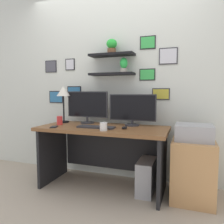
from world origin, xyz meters
TOP-DOWN VIEW (x-y plane):
  - ground_plane at (0.00, 0.00)m, footprint 8.00×8.00m
  - back_wall_assembly at (-0.00, 0.44)m, footprint 4.40×0.24m
  - desk at (0.00, 0.05)m, footprint 1.54×0.68m
  - monitor_left at (-0.31, 0.22)m, footprint 0.57×0.18m
  - monitor_right at (0.31, 0.22)m, footprint 0.59×0.18m
  - keyboard at (-0.05, -0.10)m, footprint 0.44×0.14m
  - computer_mouse at (0.29, -0.06)m, footprint 0.06×0.09m
  - desk_lamp at (-0.64, 0.17)m, footprint 0.18×0.18m
  - cell_phone at (-0.53, -0.22)m, footprint 0.11×0.16m
  - coffee_mug at (0.10, -0.23)m, footprint 0.08×0.08m
  - water_cup at (-0.58, -0.03)m, footprint 0.07×0.07m
  - drawer_cabinet at (1.03, 0.05)m, footprint 0.44×0.50m
  - printer at (1.03, 0.05)m, footprint 0.38×0.34m
  - computer_tower_right at (0.53, 0.04)m, footprint 0.18×0.40m

SIDE VIEW (x-z plane):
  - ground_plane at x=0.00m, z-range 0.00..0.00m
  - computer_tower_right at x=0.53m, z-range 0.00..0.38m
  - drawer_cabinet at x=1.03m, z-range 0.00..0.65m
  - desk at x=0.00m, z-range 0.16..0.91m
  - printer at x=1.03m, z-range 0.65..0.82m
  - cell_phone at x=-0.53m, z-range 0.75..0.76m
  - keyboard at x=-0.05m, z-range 0.75..0.77m
  - computer_mouse at x=0.29m, z-range 0.75..0.78m
  - coffee_mug at x=0.10m, z-range 0.75..0.84m
  - water_cup at x=-0.58m, z-range 0.75..0.86m
  - monitor_right at x=0.31m, z-range 0.76..1.15m
  - monitor_left at x=-0.31m, z-range 0.77..1.19m
  - desk_lamp at x=-0.64m, z-range 0.90..1.39m
  - back_wall_assembly at x=0.00m, z-range 0.01..2.71m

